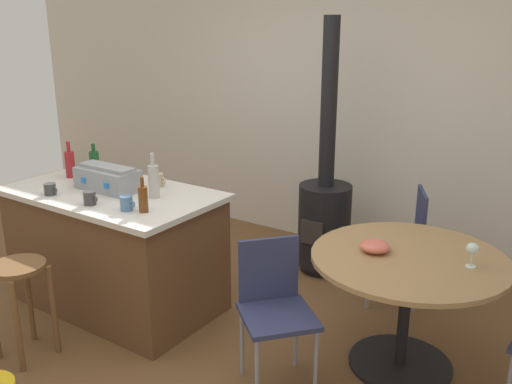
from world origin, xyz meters
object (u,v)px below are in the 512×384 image
object	(u,v)px
toolbox	(108,178)
cup_1	(50,189)
bottle_3	(94,161)
serving_bowl	(375,246)
folding_chair_left	(402,236)
cup_0	(158,180)
cup_3	(90,198)
cup_2	(127,203)
bottle_1	(154,180)
wooden_stool	(20,289)
bottle_0	(70,164)
kitchen_island	(116,248)
wood_stove	(325,212)
folding_chair_near	(274,303)
dining_table	(407,282)
wine_glass	(473,249)
bottle_2	(143,199)

from	to	relation	value
toolbox	cup_1	size ratio (longest dim) A/B	4.06
bottle_3	serving_bowl	distance (m)	2.38
folding_chair_left	cup_0	bearing A→B (deg)	-147.94
folding_chair_left	cup_3	xyz separation A→B (m)	(-1.61, -1.52, 0.41)
folding_chair_left	cup_2	xyz separation A→B (m)	(-1.32, -1.47, 0.41)
cup_0	serving_bowl	bearing A→B (deg)	3.42
bottle_1	cup_1	xyz separation A→B (m)	(-0.64, -0.36, -0.08)
wooden_stool	serving_bowl	size ratio (longest dim) A/B	3.51
bottle_0	cup_1	xyz separation A→B (m)	(0.25, -0.37, -0.07)
kitchen_island	cup_3	bearing A→B (deg)	-67.02
wood_stove	cup_2	size ratio (longest dim) A/B	18.03
folding_chair_near	wood_stove	size ratio (longest dim) A/B	0.41
toolbox	cup_3	xyz separation A→B (m)	(0.17, -0.30, -0.04)
dining_table	toolbox	bearing A→B (deg)	-168.91
bottle_1	serving_bowl	distance (m)	1.54
cup_3	dining_table	bearing A→B (deg)	20.29
bottle_0	serving_bowl	size ratio (longest dim) A/B	1.57
wine_glass	bottle_2	bearing A→B (deg)	-160.34
kitchen_island	cup_1	size ratio (longest dim) A/B	13.23
kitchen_island	bottle_0	distance (m)	0.77
wood_stove	bottle_2	size ratio (longest dim) A/B	9.09
bottle_0	bottle_3	distance (m)	0.22
bottle_3	serving_bowl	world-z (taller)	bottle_3
dining_table	bottle_1	bearing A→B (deg)	-168.00
toolbox	cup_0	bearing A→B (deg)	47.23
wooden_stool	toolbox	bearing A→B (deg)	95.02
wooden_stool	cup_2	distance (m)	0.83
wine_glass	folding_chair_left	bearing A→B (deg)	130.62
wooden_stool	folding_chair_left	bearing A→B (deg)	50.15
toolbox	bottle_0	xyz separation A→B (m)	(-0.49, 0.06, 0.02)
cup_2	serving_bowl	size ratio (longest dim) A/B	0.65
wooden_stool	bottle_0	world-z (taller)	bottle_0
wooden_stool	dining_table	world-z (taller)	dining_table
wooden_stool	wood_stove	xyz separation A→B (m)	(0.97, 2.20, 0.06)
wine_glass	bottle_0	bearing A→B (deg)	-172.24
bottle_1	wine_glass	xyz separation A→B (m)	(2.02, 0.41, -0.17)
toolbox	cup_0	world-z (taller)	toolbox
dining_table	bottle_3	world-z (taller)	bottle_3
bottle_2	wine_glass	bearing A→B (deg)	19.66
wood_stove	bottle_0	xyz separation A→B (m)	(-1.53, -1.32, 0.47)
folding_chair_left	bottle_1	size ratio (longest dim) A/B	2.80
folding_chair_left	serving_bowl	world-z (taller)	folding_chair_left
bottle_1	cup_0	size ratio (longest dim) A/B	2.59
dining_table	wood_stove	world-z (taller)	wood_stove
bottle_3	cup_2	bearing A→B (deg)	-29.68
cup_1	dining_table	bearing A→B (deg)	17.20
folding_chair_near	bottle_0	bearing A→B (deg)	173.92
cup_1	kitchen_island	bearing A→B (deg)	46.55
bottle_0	bottle_2	distance (m)	1.09
dining_table	wine_glass	distance (m)	0.44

